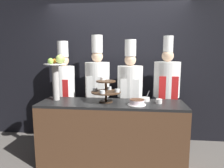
# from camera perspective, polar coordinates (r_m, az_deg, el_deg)

# --- Properties ---
(wall_back) EXTENTS (10.00, 0.06, 2.80)m
(wall_back) POSITION_cam_1_polar(r_m,az_deg,el_deg) (3.72, 1.44, 5.56)
(wall_back) COLOR black
(wall_back) RESTS_ON ground_plane
(buffet_counter) EXTENTS (2.05, 0.58, 0.92)m
(buffet_counter) POSITION_cam_1_polar(r_m,az_deg,el_deg) (2.98, -0.21, -13.89)
(buffet_counter) COLOR brown
(buffet_counter) RESTS_ON ground_plane
(tiered_stand) EXTENTS (0.42, 0.42, 0.35)m
(tiered_stand) POSITION_cam_1_polar(r_m,az_deg,el_deg) (2.83, -1.77, -1.73)
(tiered_stand) COLOR #3D2819
(tiered_stand) RESTS_ON buffet_counter
(fruit_pedestal) EXTENTS (0.32, 0.32, 0.67)m
(fruit_pedestal) POSITION_cam_1_polar(r_m,az_deg,el_deg) (3.03, -15.58, 3.30)
(fruit_pedestal) COLOR #B2ADA8
(fruit_pedestal) RESTS_ON buffet_counter
(cake_round) EXTENTS (0.25, 0.25, 0.08)m
(cake_round) POSITION_cam_1_polar(r_m,az_deg,el_deg) (2.71, 7.11, -5.22)
(cake_round) COLOR white
(cake_round) RESTS_ON buffet_counter
(cup_white) EXTENTS (0.08, 0.08, 0.06)m
(cup_white) POSITION_cam_1_polar(r_m,az_deg,el_deg) (2.86, 13.28, -4.80)
(cup_white) COLOR white
(cup_white) RESTS_ON buffet_counter
(serving_bowl_far) EXTENTS (0.14, 0.14, 0.15)m
(serving_bowl_far) POSITION_cam_1_polar(r_m,az_deg,el_deg) (2.96, 9.34, -4.29)
(serving_bowl_far) COLOR white
(serving_bowl_far) RESTS_ON buffet_counter
(chef_left) EXTENTS (0.37, 0.37, 1.81)m
(chef_left) POSITION_cam_1_polar(r_m,az_deg,el_deg) (3.57, -13.49, -1.64)
(chef_left) COLOR black
(chef_left) RESTS_ON ground_plane
(chef_center_left) EXTENTS (0.41, 0.41, 1.90)m
(chef_center_left) POSITION_cam_1_polar(r_m,az_deg,el_deg) (3.41, -4.15, -1.29)
(chef_center_left) COLOR #28282D
(chef_center_left) RESTS_ON ground_plane
(chef_center_right) EXTENTS (0.42, 0.42, 1.83)m
(chef_center_right) POSITION_cam_1_polar(r_m,az_deg,el_deg) (3.37, 5.13, -2.11)
(chef_center_right) COLOR #28282D
(chef_center_right) RESTS_ON ground_plane
(chef_right) EXTENTS (0.42, 0.42, 1.88)m
(chef_right) POSITION_cam_1_polar(r_m,az_deg,el_deg) (3.41, 15.26, -1.76)
(chef_right) COLOR black
(chef_right) RESTS_ON ground_plane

